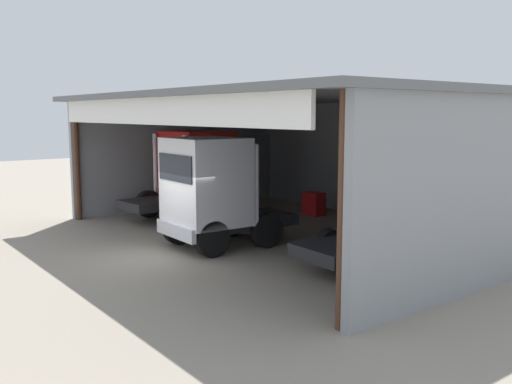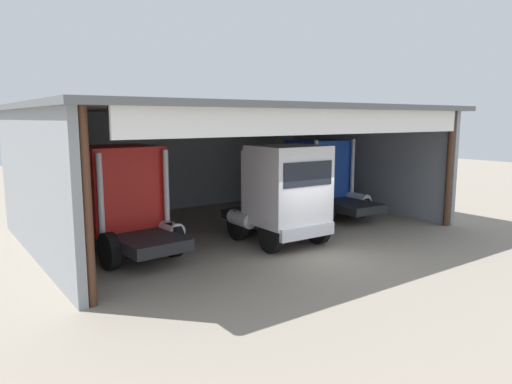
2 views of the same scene
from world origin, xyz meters
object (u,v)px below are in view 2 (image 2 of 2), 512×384
(truck_red_center_right_bay, at_px, (121,197))
(truck_blue_left_bay, at_px, (322,177))
(truck_white_right_bay, at_px, (283,193))
(tool_cart, at_px, (149,209))
(oil_drum, at_px, (295,191))

(truck_red_center_right_bay, xyz_separation_m, truck_blue_left_bay, (10.10, 0.83, -0.11))
(truck_white_right_bay, bearing_deg, truck_blue_left_bay, -146.14)
(tool_cart, bearing_deg, oil_drum, 3.69)
(truck_white_right_bay, relative_size, tool_cart, 4.42)
(truck_blue_left_bay, xyz_separation_m, oil_drum, (1.87, 4.16, -1.37))
(truck_red_center_right_bay, xyz_separation_m, oil_drum, (11.97, 4.99, -1.48))
(truck_red_center_right_bay, distance_m, truck_blue_left_bay, 10.14)
(truck_red_center_right_bay, height_order, tool_cart, truck_red_center_right_bay)
(truck_white_right_bay, bearing_deg, oil_drum, -131.64)
(truck_white_right_bay, height_order, oil_drum, truck_white_right_bay)
(truck_white_right_bay, distance_m, tool_cart, 7.26)
(truck_white_right_bay, distance_m, truck_blue_left_bay, 5.89)
(truck_white_right_bay, xyz_separation_m, oil_drum, (6.84, 7.33, -1.44))
(oil_drum, xyz_separation_m, tool_cart, (-9.17, -0.59, 0.05))
(truck_red_center_right_bay, bearing_deg, truck_white_right_bay, -28.27)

